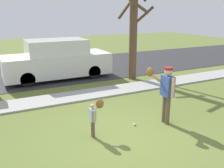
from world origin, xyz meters
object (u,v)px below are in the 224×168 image
object	(u,v)px
person_adult	(166,89)
person_child	(95,113)
baseball	(134,124)
street_tree_near	(133,29)
parked_van_white	(57,60)

from	to	relation	value
person_adult	person_child	size ratio (longest dim) A/B	1.72
baseball	street_tree_near	xyz separation A→B (m)	(2.65, 4.49, 2.35)
baseball	parked_van_white	size ratio (longest dim) A/B	0.01
person_child	baseball	size ratio (longest dim) A/B	13.14
person_child	street_tree_near	size ratio (longest dim) A/B	0.22
person_adult	street_tree_near	xyz separation A→B (m)	(1.77, 4.71, 1.34)
person_child	street_tree_near	world-z (taller)	street_tree_near
person_adult	parked_van_white	xyz separation A→B (m)	(-1.47, 6.40, -0.14)
parked_van_white	person_child	bearing A→B (deg)	-95.83
baseball	parked_van_white	distance (m)	6.26
parked_van_white	person_adult	bearing A→B (deg)	-77.10
street_tree_near	parked_van_white	bearing A→B (deg)	152.49
baseball	street_tree_near	distance (m)	5.72
baseball	street_tree_near	world-z (taller)	street_tree_near
person_child	baseball	world-z (taller)	person_child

